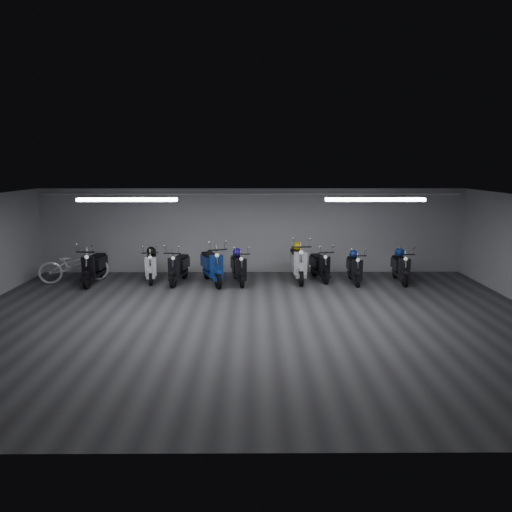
{
  "coord_description": "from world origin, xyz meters",
  "views": [
    {
      "loc": [
        0.05,
        -10.26,
        3.59
      ],
      "look_at": [
        0.12,
        2.5,
        1.05
      ],
      "focal_mm": 32.59,
      "sensor_mm": 36.0,
      "label": 1
    }
  ],
  "objects_px": {
    "scooter_8": "(355,264)",
    "helmet_4": "(297,246)",
    "scooter_2": "(151,262)",
    "helmet_3": "(151,251)",
    "scooter_3": "(179,263)",
    "helmet_1": "(399,252)",
    "scooter_5": "(239,263)",
    "scooter_9": "(401,263)",
    "scooter_7": "(320,261)",
    "helmet_2": "(354,254)",
    "scooter_4": "(212,261)",
    "bicycle": "(74,261)",
    "scooter_6": "(298,258)",
    "helmet_0": "(237,253)",
    "scooter_1": "(94,262)"
  },
  "relations": [
    {
      "from": "helmet_0",
      "to": "helmet_4",
      "type": "xyz_separation_m",
      "value": [
        1.87,
        0.35,
        0.14
      ]
    },
    {
      "from": "helmet_3",
      "to": "helmet_4",
      "type": "xyz_separation_m",
      "value": [
        4.58,
        0.06,
        0.14
      ]
    },
    {
      "from": "bicycle",
      "to": "helmet_1",
      "type": "distance_m",
      "value": 10.04
    },
    {
      "from": "scooter_7",
      "to": "helmet_2",
      "type": "bearing_deg",
      "value": -19.77
    },
    {
      "from": "scooter_6",
      "to": "scooter_4",
      "type": "bearing_deg",
      "value": -175.12
    },
    {
      "from": "scooter_8",
      "to": "scooter_9",
      "type": "relative_size",
      "value": 0.97
    },
    {
      "from": "scooter_2",
      "to": "scooter_6",
      "type": "xyz_separation_m",
      "value": [
        4.55,
        0.02,
        0.12
      ]
    },
    {
      "from": "scooter_1",
      "to": "scooter_7",
      "type": "distance_m",
      "value": 6.92
    },
    {
      "from": "scooter_8",
      "to": "helmet_1",
      "type": "height_order",
      "value": "scooter_8"
    },
    {
      "from": "scooter_2",
      "to": "scooter_1",
      "type": "bearing_deg",
      "value": -179.12
    },
    {
      "from": "scooter_4",
      "to": "scooter_7",
      "type": "bearing_deg",
      "value": -13.36
    },
    {
      "from": "helmet_4",
      "to": "scooter_2",
      "type": "bearing_deg",
      "value": -176.33
    },
    {
      "from": "scooter_2",
      "to": "helmet_4",
      "type": "distance_m",
      "value": 4.57
    },
    {
      "from": "scooter_5",
      "to": "scooter_8",
      "type": "height_order",
      "value": "scooter_5"
    },
    {
      "from": "scooter_8",
      "to": "helmet_4",
      "type": "relative_size",
      "value": 5.73
    },
    {
      "from": "scooter_9",
      "to": "helmet_1",
      "type": "height_order",
      "value": "scooter_9"
    },
    {
      "from": "scooter_2",
      "to": "helmet_0",
      "type": "xyz_separation_m",
      "value": [
        2.66,
        -0.05,
        0.29
      ]
    },
    {
      "from": "scooter_1",
      "to": "scooter_9",
      "type": "distance_m",
      "value": 9.33
    },
    {
      "from": "helmet_4",
      "to": "scooter_8",
      "type": "bearing_deg",
      "value": -18.44
    },
    {
      "from": "scooter_3",
      "to": "helmet_0",
      "type": "distance_m",
      "value": 1.81
    },
    {
      "from": "scooter_3",
      "to": "helmet_4",
      "type": "bearing_deg",
      "value": 17.36
    },
    {
      "from": "scooter_7",
      "to": "helmet_3",
      "type": "xyz_separation_m",
      "value": [
        -5.28,
        0.13,
        0.3
      ]
    },
    {
      "from": "bicycle",
      "to": "scooter_2",
      "type": "bearing_deg",
      "value": -108.06
    },
    {
      "from": "scooter_1",
      "to": "scooter_3",
      "type": "xyz_separation_m",
      "value": [
        2.55,
        0.04,
        -0.04
      ]
    },
    {
      "from": "scooter_5",
      "to": "scooter_9",
      "type": "height_order",
      "value": "scooter_5"
    },
    {
      "from": "scooter_5",
      "to": "scooter_6",
      "type": "xyz_separation_m",
      "value": [
        1.84,
        0.3,
        0.11
      ]
    },
    {
      "from": "scooter_9",
      "to": "scooter_1",
      "type": "bearing_deg",
      "value": -177.28
    },
    {
      "from": "scooter_5",
      "to": "helmet_2",
      "type": "bearing_deg",
      "value": -7.75
    },
    {
      "from": "scooter_3",
      "to": "bicycle",
      "type": "xyz_separation_m",
      "value": [
        -3.25,
        0.16,
        0.01
      ]
    },
    {
      "from": "scooter_6",
      "to": "helmet_0",
      "type": "xyz_separation_m",
      "value": [
        -1.89,
        -0.07,
        0.18
      ]
    },
    {
      "from": "scooter_8",
      "to": "helmet_0",
      "type": "xyz_separation_m",
      "value": [
        -3.58,
        0.22,
        0.32
      ]
    },
    {
      "from": "scooter_2",
      "to": "helmet_4",
      "type": "xyz_separation_m",
      "value": [
        4.54,
        0.29,
        0.43
      ]
    },
    {
      "from": "scooter_6",
      "to": "helmet_0",
      "type": "height_order",
      "value": "scooter_6"
    },
    {
      "from": "scooter_3",
      "to": "helmet_1",
      "type": "distance_m",
      "value": 6.8
    },
    {
      "from": "scooter_2",
      "to": "scooter_5",
      "type": "bearing_deg",
      "value": -15.16
    },
    {
      "from": "scooter_9",
      "to": "bicycle",
      "type": "height_order",
      "value": "bicycle"
    },
    {
      "from": "scooter_2",
      "to": "bicycle",
      "type": "height_order",
      "value": "bicycle"
    },
    {
      "from": "scooter_7",
      "to": "scooter_5",
      "type": "bearing_deg",
      "value": 177.19
    },
    {
      "from": "scooter_2",
      "to": "helmet_0",
      "type": "relative_size",
      "value": 5.9
    },
    {
      "from": "scooter_3",
      "to": "scooter_4",
      "type": "xyz_separation_m",
      "value": [
        1.02,
        -0.07,
        0.08
      ]
    },
    {
      "from": "scooter_5",
      "to": "scooter_7",
      "type": "height_order",
      "value": "scooter_5"
    },
    {
      "from": "scooter_7",
      "to": "helmet_2",
      "type": "height_order",
      "value": "scooter_7"
    },
    {
      "from": "scooter_2",
      "to": "helmet_1",
      "type": "bearing_deg",
      "value": -9.23
    },
    {
      "from": "scooter_4",
      "to": "scooter_7",
      "type": "xyz_separation_m",
      "value": [
        3.33,
        0.42,
        -0.11
      ]
    },
    {
      "from": "scooter_3",
      "to": "scooter_4",
      "type": "height_order",
      "value": "scooter_4"
    },
    {
      "from": "scooter_2",
      "to": "scooter_7",
      "type": "relative_size",
      "value": 1.02
    },
    {
      "from": "scooter_9",
      "to": "scooter_7",
      "type": "bearing_deg",
      "value": 174.69
    },
    {
      "from": "scooter_1",
      "to": "bicycle",
      "type": "bearing_deg",
      "value": 166.49
    },
    {
      "from": "helmet_1",
      "to": "helmet_4",
      "type": "distance_m",
      "value": 3.15
    },
    {
      "from": "helmet_0",
      "to": "helmet_2",
      "type": "height_order",
      "value": "helmet_0"
    }
  ]
}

